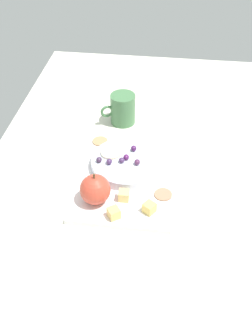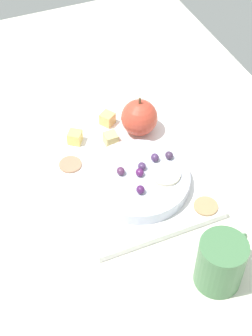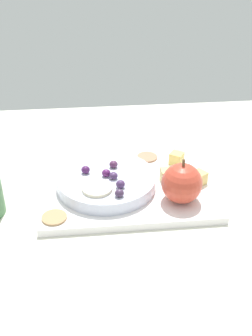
% 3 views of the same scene
% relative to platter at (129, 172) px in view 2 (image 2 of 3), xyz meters
% --- Properties ---
extents(table, '(1.37, 0.82, 0.04)m').
position_rel_platter_xyz_m(table, '(0.04, -0.02, -0.03)').
color(table, silver).
rests_on(table, ground).
extents(platter, '(0.33, 0.24, 0.01)m').
position_rel_platter_xyz_m(platter, '(0.00, 0.00, 0.00)').
color(platter, white).
rests_on(platter, table).
extents(serving_dish, '(0.19, 0.19, 0.02)m').
position_rel_platter_xyz_m(serving_dish, '(0.05, 0.00, 0.02)').
color(serving_dish, silver).
rests_on(serving_dish, platter).
extents(apple_whole, '(0.07, 0.07, 0.07)m').
position_rel_platter_xyz_m(apple_whole, '(-0.09, 0.06, 0.04)').
color(apple_whole, '#CD4531').
rests_on(apple_whole, platter).
extents(apple_stem, '(0.01, 0.01, 0.01)m').
position_rel_platter_xyz_m(apple_stem, '(-0.09, 0.06, 0.09)').
color(apple_stem, brown).
rests_on(apple_stem, apple_whole).
extents(cheese_cube_0, '(0.04, 0.04, 0.03)m').
position_rel_platter_xyz_m(cheese_cube_0, '(-0.11, -0.07, 0.02)').
color(cheese_cube_0, '#F3D368').
rests_on(cheese_cube_0, platter).
extents(cheese_cube_1, '(0.03, 0.03, 0.03)m').
position_rel_platter_xyz_m(cheese_cube_1, '(-0.08, -0.01, 0.02)').
color(cheese_cube_1, '#E4CA79').
rests_on(cheese_cube_1, platter).
extents(cheese_cube_2, '(0.03, 0.03, 0.03)m').
position_rel_platter_xyz_m(cheese_cube_2, '(-0.14, 0.01, 0.02)').
color(cheese_cube_2, '#EBC26B').
rests_on(cheese_cube_2, platter).
extents(cracker_0, '(0.04, 0.04, 0.00)m').
position_rel_platter_xyz_m(cracker_0, '(-0.05, -0.10, 0.01)').
color(cracker_0, tan).
rests_on(cracker_0, platter).
extents(cracker_1, '(0.04, 0.04, 0.00)m').
position_rel_platter_xyz_m(cracker_1, '(0.14, 0.09, 0.01)').
color(cracker_1, tan).
rests_on(cracker_1, platter).
extents(grape_0, '(0.02, 0.01, 0.02)m').
position_rel_platter_xyz_m(grape_0, '(0.02, 0.04, 0.04)').
color(grape_0, '#492E5B').
rests_on(grape_0, serving_dish).
extents(grape_1, '(0.02, 0.01, 0.02)m').
position_rel_platter_xyz_m(grape_1, '(0.08, -0.01, 0.04)').
color(grape_1, '#4A1E54').
rests_on(grape_1, serving_dish).
extents(grape_2, '(0.02, 0.01, 0.01)m').
position_rel_platter_xyz_m(grape_2, '(0.05, 0.00, 0.04)').
color(grape_2, '#561E5A').
rests_on(grape_2, serving_dish).
extents(grape_3, '(0.02, 0.01, 0.01)m').
position_rel_platter_xyz_m(grape_3, '(0.02, 0.07, 0.04)').
color(grape_3, '#432E4B').
rests_on(grape_3, serving_dish).
extents(grape_4, '(0.02, 0.01, 0.01)m').
position_rel_platter_xyz_m(grape_4, '(0.02, -0.03, 0.04)').
color(grape_4, '#562C50').
rests_on(grape_4, serving_dish).
extents(grape_5, '(0.02, 0.01, 0.01)m').
position_rel_platter_xyz_m(grape_5, '(0.03, 0.01, 0.04)').
color(grape_5, '#492F5B').
rests_on(grape_5, serving_dish).
extents(apple_slice_0, '(0.05, 0.05, 0.01)m').
position_rel_platter_xyz_m(apple_slice_0, '(0.06, 0.05, 0.03)').
color(apple_slice_0, beige).
rests_on(apple_slice_0, serving_dish).
extents(cup, '(0.08, 0.10, 0.09)m').
position_rel_platter_xyz_m(cup, '(0.26, 0.04, 0.04)').
color(cup, '#46784A').
rests_on(cup, table).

